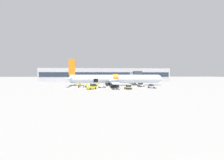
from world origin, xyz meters
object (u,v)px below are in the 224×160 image
object	(u,v)px
baggage_cart_queued	(102,86)
ground_crew_supervisor	(79,85)
baggage_tug_spare	(141,85)
ground_crew_loader_b	(96,84)
ground_crew_marshal	(99,84)
ground_crew_helper	(90,85)
ground_crew_driver	(80,85)
airplane	(114,79)
baggage_cart_loading	(89,86)
ground_crew_loader_a	(86,85)
suitcase_on_tarmac_upright	(84,87)
baggage_tug_rear	(152,86)
baggage_tug_lead	(128,87)
baggage_tug_mid	(92,87)

from	to	relation	value
baggage_cart_queued	ground_crew_supervisor	distance (m)	8.26
baggage_tug_spare	ground_crew_loader_b	size ratio (longest dim) A/B	1.69
ground_crew_marshal	ground_crew_loader_b	bearing A→B (deg)	130.18
ground_crew_helper	ground_crew_driver	bearing A→B (deg)	155.62
airplane	baggage_tug_spare	distance (m)	11.85
baggage_cart_loading	ground_crew_loader_a	size ratio (longest dim) A/B	2.29
baggage_cart_loading	suitcase_on_tarmac_upright	size ratio (longest dim) A/B	4.84
ground_crew_loader_b	ground_crew_driver	bearing A→B (deg)	-160.60
ground_crew_loader_b	baggage_cart_loading	bearing A→B (deg)	-154.58
ground_crew_marshal	suitcase_on_tarmac_upright	world-z (taller)	ground_crew_marshal
ground_crew_loader_a	ground_crew_marshal	size ratio (longest dim) A/B	0.96
baggage_cart_loading	suitcase_on_tarmac_upright	xyz separation A→B (m)	(-1.56, -2.40, -0.20)
baggage_tug_rear	ground_crew_loader_a	distance (m)	22.71
baggage_cart_queued	ground_crew_helper	bearing A→B (deg)	-176.90
ground_crew_helper	ground_crew_marshal	bearing A→B (deg)	40.72
ground_crew_marshal	airplane	bearing A→B (deg)	45.18
airplane	ground_crew_driver	distance (m)	15.15
suitcase_on_tarmac_upright	ground_crew_loader_b	bearing A→B (deg)	40.83
ground_crew_loader_b	ground_crew_helper	world-z (taller)	ground_crew_loader_b
ground_crew_driver	baggage_tug_spare	bearing A→B (deg)	1.27
ground_crew_loader_b	ground_crew_supervisor	world-z (taller)	ground_crew_loader_b
suitcase_on_tarmac_upright	baggage_tug_spare	bearing A→B (deg)	5.82
ground_crew_loader_a	ground_crew_marshal	bearing A→B (deg)	31.43
baggage_tug_lead	ground_crew_driver	world-z (taller)	ground_crew_driver
airplane	baggage_tug_lead	world-z (taller)	airplane
baggage_tug_spare	ground_crew_marshal	size ratio (longest dim) A/B	1.68
ground_crew_supervisor	ground_crew_marshal	xyz separation A→B (m)	(7.05, 2.59, 0.01)
baggage_tug_rear	ground_crew_helper	size ratio (longest dim) A/B	1.92
baggage_cart_queued	ground_crew_marshal	xyz separation A→B (m)	(-1.20, 2.33, 0.39)
ground_crew_supervisor	baggage_tug_mid	bearing A→B (deg)	-46.17
baggage_tug_rear	ground_crew_helper	world-z (taller)	ground_crew_helper
baggage_tug_mid	ground_crew_loader_a	xyz separation A→B (m)	(-2.27, 5.11, 0.15)
baggage_tug_lead	baggage_tug_rear	world-z (taller)	baggage_tug_lead
baggage_tug_lead	ground_crew_loader_b	distance (m)	14.37
airplane	ground_crew_supervisor	size ratio (longest dim) A/B	23.90
baggage_tug_mid	baggage_tug_rear	distance (m)	20.28
baggage_tug_rear	ground_crew_driver	xyz separation A→B (m)	(-24.93, 5.13, 0.40)
baggage_tug_mid	ground_crew_loader_a	size ratio (longest dim) A/B	1.93
ground_crew_driver	ground_crew_supervisor	xyz separation A→B (m)	(-0.23, -1.78, -0.06)
airplane	ground_crew_loader_b	bearing A→B (deg)	-144.97
ground_crew_loader_a	suitcase_on_tarmac_upright	xyz separation A→B (m)	(-0.95, 0.19, -0.53)
baggage_tug_lead	ground_crew_helper	xyz separation A→B (m)	(-12.26, 6.21, 0.28)
airplane	ground_crew_supervisor	distance (m)	16.27
ground_crew_supervisor	baggage_tug_rear	bearing A→B (deg)	-7.58
baggage_tug_lead	ground_crew_helper	world-z (taller)	ground_crew_helper
baggage_tug_rear	baggage_tug_lead	bearing A→B (deg)	-162.22
baggage_cart_queued	ground_crew_supervisor	bearing A→B (deg)	-178.16
baggage_tug_spare	ground_crew_helper	distance (m)	19.01
baggage_tug_mid	ground_crew_driver	size ratio (longest dim) A/B	1.75
baggage_tug_rear	suitcase_on_tarmac_upright	bearing A→B (deg)	171.57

